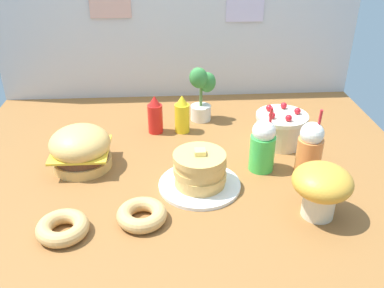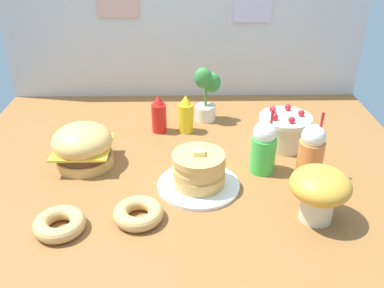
% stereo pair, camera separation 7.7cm
% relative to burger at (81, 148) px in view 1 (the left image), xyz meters
% --- Properties ---
extents(ground_plane, '(2.30, 2.05, 0.02)m').
position_rel_burger_xyz_m(ground_plane, '(0.51, -0.13, -0.11)').
color(ground_plane, brown).
extents(back_wall, '(2.30, 0.04, 1.00)m').
position_rel_burger_xyz_m(back_wall, '(0.51, 0.89, 0.40)').
color(back_wall, silver).
rests_on(back_wall, ground_plane).
extents(burger, '(0.29, 0.29, 0.21)m').
position_rel_burger_xyz_m(burger, '(0.00, 0.00, 0.00)').
color(burger, '#DBA859').
rests_on(burger, ground_plane).
extents(pancake_stack, '(0.38, 0.38, 0.19)m').
position_rel_burger_xyz_m(pancake_stack, '(0.56, -0.21, -0.02)').
color(pancake_stack, white).
rests_on(pancake_stack, ground_plane).
extents(layer_cake, '(0.28, 0.28, 0.20)m').
position_rel_burger_xyz_m(layer_cake, '(1.03, 0.18, -0.01)').
color(layer_cake, beige).
rests_on(layer_cake, ground_plane).
extents(ketchup_bottle, '(0.08, 0.08, 0.22)m').
position_rel_burger_xyz_m(ketchup_bottle, '(0.36, 0.35, 0.00)').
color(ketchup_bottle, red).
rests_on(ketchup_bottle, ground_plane).
extents(mustard_bottle, '(0.08, 0.08, 0.22)m').
position_rel_burger_xyz_m(mustard_bottle, '(0.51, 0.34, 0.00)').
color(mustard_bottle, yellow).
rests_on(mustard_bottle, ground_plane).
extents(cream_soda_cup, '(0.12, 0.12, 0.33)m').
position_rel_burger_xyz_m(cream_soda_cup, '(0.87, -0.08, 0.03)').
color(cream_soda_cup, green).
rests_on(cream_soda_cup, ground_plane).
extents(orange_float_cup, '(0.12, 0.12, 0.33)m').
position_rel_burger_xyz_m(orange_float_cup, '(1.09, -0.12, 0.03)').
color(orange_float_cup, orange).
rests_on(orange_float_cup, ground_plane).
extents(donut_pink_glaze, '(0.21, 0.21, 0.06)m').
position_rel_burger_xyz_m(donut_pink_glaze, '(0.00, -0.50, -0.07)').
color(donut_pink_glaze, tan).
rests_on(donut_pink_glaze, ground_plane).
extents(donut_chocolate, '(0.21, 0.21, 0.06)m').
position_rel_burger_xyz_m(donut_chocolate, '(0.31, -0.44, -0.07)').
color(donut_chocolate, tan).
rests_on(donut_chocolate, ground_plane).
extents(potted_plant, '(0.15, 0.14, 0.34)m').
position_rel_burger_xyz_m(potted_plant, '(0.63, 0.50, 0.08)').
color(potted_plant, white).
rests_on(potted_plant, ground_plane).
extents(mushroom_stool, '(0.24, 0.24, 0.23)m').
position_rel_burger_xyz_m(mushroom_stool, '(1.03, -0.45, 0.04)').
color(mushroom_stool, beige).
rests_on(mushroom_stool, ground_plane).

